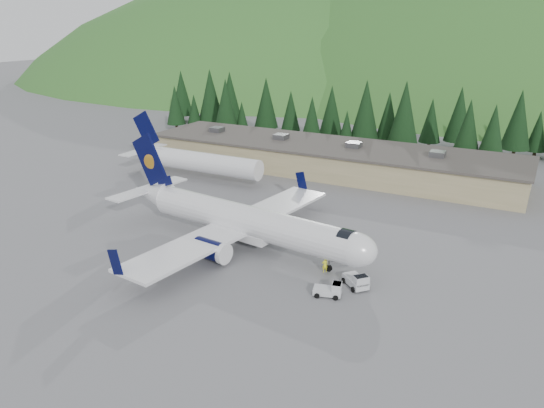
{
  "coord_description": "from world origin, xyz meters",
  "views": [
    {
      "loc": [
        31.36,
        -52.99,
        27.41
      ],
      "look_at": [
        0.0,
        6.0,
        4.0
      ],
      "focal_mm": 35.0,
      "sensor_mm": 36.0,
      "label": 1
    }
  ],
  "objects_px": {
    "second_airliner": "(192,160)",
    "ramp_worker": "(325,265)",
    "baggage_tug_b": "(357,281)",
    "baggage_tug_a": "(330,290)",
    "airliner": "(242,221)",
    "terminal_building": "(328,157)"
  },
  "relations": [
    {
      "from": "baggage_tug_a",
      "to": "baggage_tug_b",
      "type": "height_order",
      "value": "baggage_tug_b"
    },
    {
      "from": "second_airliner",
      "to": "baggage_tug_b",
      "type": "xyz_separation_m",
      "value": [
        40.45,
        -25.71,
        -2.54
      ]
    },
    {
      "from": "second_airliner",
      "to": "ramp_worker",
      "type": "distance_m",
      "value": 43.27
    },
    {
      "from": "airliner",
      "to": "baggage_tug_a",
      "type": "distance_m",
      "value": 16.51
    },
    {
      "from": "terminal_building",
      "to": "second_airliner",
      "type": "bearing_deg",
      "value": -141.22
    },
    {
      "from": "airliner",
      "to": "baggage_tug_b",
      "type": "bearing_deg",
      "value": -5.54
    },
    {
      "from": "airliner",
      "to": "ramp_worker",
      "type": "xyz_separation_m",
      "value": [
        12.15,
        -2.08,
        -2.46
      ]
    },
    {
      "from": "airliner",
      "to": "terminal_building",
      "type": "distance_m",
      "value": 38.06
    },
    {
      "from": "airliner",
      "to": "ramp_worker",
      "type": "height_order",
      "value": "airliner"
    },
    {
      "from": "baggage_tug_b",
      "to": "ramp_worker",
      "type": "height_order",
      "value": "ramp_worker"
    },
    {
      "from": "airliner",
      "to": "terminal_building",
      "type": "height_order",
      "value": "airliner"
    },
    {
      "from": "baggage_tug_a",
      "to": "second_airliner",
      "type": "bearing_deg",
      "value": 128.72
    },
    {
      "from": "airliner",
      "to": "second_airliner",
      "type": "height_order",
      "value": "airliner"
    },
    {
      "from": "baggage_tug_a",
      "to": "baggage_tug_b",
      "type": "relative_size",
      "value": 0.9
    },
    {
      "from": "terminal_building",
      "to": "ramp_worker",
      "type": "height_order",
      "value": "terminal_building"
    },
    {
      "from": "terminal_building",
      "to": "ramp_worker",
      "type": "bearing_deg",
      "value": -68.1
    },
    {
      "from": "baggage_tug_b",
      "to": "second_airliner",
      "type": "bearing_deg",
      "value": -170.11
    },
    {
      "from": "baggage_tug_a",
      "to": "baggage_tug_b",
      "type": "distance_m",
      "value": 3.59
    },
    {
      "from": "airliner",
      "to": "baggage_tug_a",
      "type": "bearing_deg",
      "value": -17.58
    },
    {
      "from": "airliner",
      "to": "ramp_worker",
      "type": "bearing_deg",
      "value": -2.2
    },
    {
      "from": "baggage_tug_a",
      "to": "terminal_building",
      "type": "height_order",
      "value": "terminal_building"
    },
    {
      "from": "terminal_building",
      "to": "ramp_worker",
      "type": "relative_size",
      "value": 38.65
    }
  ]
}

